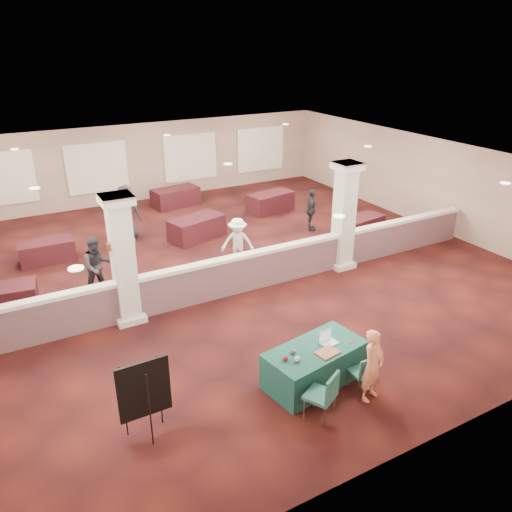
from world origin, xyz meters
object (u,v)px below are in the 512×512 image
far_table_back_center (176,197)px  attendee_b (238,243)px  attendee_d (127,212)px  far_table_front_right (361,226)px  far_table_back_right (270,202)px  far_table_front_center (197,228)px  woman (373,365)px  attendee_c (311,210)px  conf_chair_side (325,393)px  attendee_a (98,266)px  far_table_front_left (1,300)px  conf_chair_main (364,371)px  near_table (315,364)px  easel_board (144,390)px  far_table_back_left (47,251)px

far_table_back_center → attendee_b: 6.53m
attendee_b → attendee_d: (-2.27, 3.87, 0.18)m
far_table_front_right → far_table_back_right: size_ratio=0.88×
far_table_front_center → far_table_back_right: 3.97m
woman → far_table_front_center: (0.29, 9.33, -0.37)m
attendee_c → far_table_back_right: bearing=37.9°
attendee_b → attendee_c: size_ratio=1.02×
far_table_front_center → far_table_front_right: size_ratio=1.17×
conf_chair_side → far_table_back_right: (5.16, 10.74, -0.22)m
far_table_front_right → far_table_back_center: (-4.59, 6.20, 0.05)m
attendee_a → attendee_d: (1.80, 3.67, 0.12)m
conf_chair_side → far_table_front_left: 8.59m
attendee_a → far_table_front_center: bearing=27.4°
far_table_front_left → attendee_a: bearing=-5.2°
far_table_front_left → far_table_back_center: 9.20m
far_table_back_center → attendee_c: attendee_c is taller
conf_chair_main → far_table_back_right: 11.22m
near_table → attendee_d: attendee_d is taller
easel_board → attendee_c: easel_board is taller
far_table_front_left → conf_chair_side: bearing=-55.7°
far_table_front_center → attendee_a: size_ratio=1.13×
near_table → far_table_back_center: 12.27m
far_table_front_center → far_table_front_right: (5.23, -2.42, -0.06)m
far_table_front_center → attendee_a: attendee_a is taller
far_table_front_center → far_table_back_right: bearing=20.0°
easel_board → attendee_c: (8.28, 7.06, -0.23)m
woman → attendee_c: bearing=42.9°
far_table_front_right → attendee_c: size_ratio=1.06×
near_table → far_table_front_center: bearing=74.1°
far_table_front_left → attendee_b: bearing=-3.7°
far_table_back_right → conf_chair_main: bearing=-111.0°
far_table_back_left → woman: bearing=-65.3°
far_table_front_center → easel_board: bearing=-117.8°
far_table_front_right → conf_chair_side: bearing=-133.7°
near_table → woman: bearing=-65.0°
easel_board → far_table_back_center: bearing=67.1°
far_table_front_right → near_table: bearing=-135.9°
conf_chair_side → far_table_front_left: conf_chair_side is taller
far_table_front_left → attendee_a: attendee_a is taller
conf_chair_side → far_table_front_right: 9.64m
attendee_a → far_table_front_left: bearing=169.1°
woman → far_table_back_left: woman is taller
easel_board → woman: 4.21m
far_table_back_right → conf_chair_side: bearing=-115.6°
far_table_front_right → attendee_a: 9.11m
far_table_back_left → attendee_c: 8.89m
conf_chair_side → far_table_back_center: size_ratio=0.54×
conf_chair_side → easel_board: 3.17m
far_table_back_center → attendee_d: size_ratio=0.98×
near_table → attendee_c: size_ratio=1.36×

